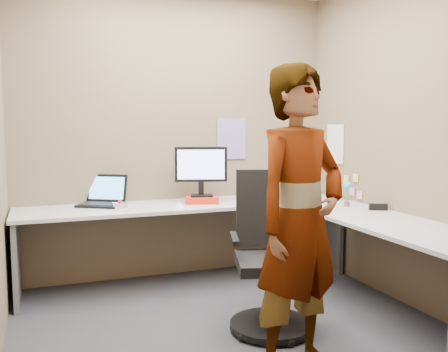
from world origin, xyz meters
name	(u,v)px	position (x,y,z in m)	size (l,w,h in m)	color
ground	(225,322)	(0.00, 0.00, 0.00)	(3.00, 3.00, 0.00)	#2A2A30
wall_back	(177,134)	(0.00, 1.30, 1.35)	(3.00, 3.00, 0.00)	brown
wall_right	(398,136)	(1.50, 0.00, 1.35)	(2.70, 2.70, 0.00)	brown
desk	(258,228)	(0.44, 0.39, 0.59)	(2.98, 2.58, 0.73)	#B8B8B8
paper_ream	(202,200)	(0.14, 0.97, 0.76)	(0.30, 0.22, 0.06)	red
monitor	(201,167)	(0.14, 0.99, 1.05)	(0.47, 0.19, 0.45)	black
laptop	(104,197)	(-0.71, 1.16, 0.80)	(0.48, 0.46, 0.26)	black
trackball_mouse	(120,205)	(-0.61, 0.96, 0.76)	(0.12, 0.08, 0.07)	#B7B7BC
origami	(179,205)	(-0.14, 0.75, 0.76)	(0.10, 0.10, 0.06)	white
stapler	(378,207)	(1.40, 0.09, 0.76)	(0.15, 0.04, 0.06)	black
flower	(347,190)	(1.27, 0.36, 0.87)	(0.07, 0.07, 0.22)	brown
calendar_purple	(232,139)	(0.55, 1.29, 1.30)	(0.30, 0.01, 0.40)	#846BB7
calendar_white	(335,144)	(1.49, 0.90, 1.25)	(0.01, 0.28, 0.38)	white
sticky_note_a	(356,178)	(1.49, 0.55, 0.95)	(0.01, 0.07, 0.07)	#F2E059
sticky_note_b	(352,191)	(1.49, 0.60, 0.82)	(0.01, 0.07, 0.07)	pink
sticky_note_c	(360,195)	(1.49, 0.48, 0.80)	(0.01, 0.07, 0.07)	pink
sticky_note_d	(346,179)	(1.49, 0.70, 0.92)	(0.01, 0.07, 0.07)	#F2E059
office_chair	(270,266)	(0.27, -0.20, 0.45)	(0.63, 0.61, 1.10)	black
person	(300,222)	(0.14, -0.83, 0.89)	(0.65, 0.43, 1.79)	#999399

